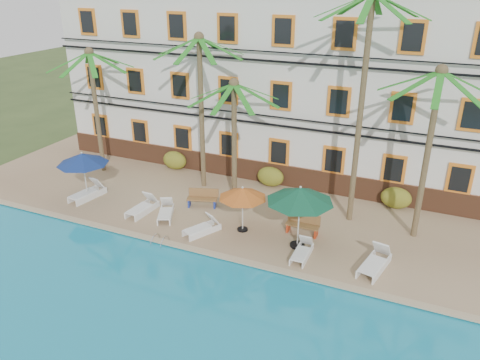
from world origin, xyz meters
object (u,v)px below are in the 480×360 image
at_px(palm_d, 363,84).
at_px(umbrella_blue, 82,159).
at_px(lounger_e, 302,251).
at_px(lounger_f, 375,262).
at_px(palm_b, 201,91).
at_px(lounger_b, 143,207).
at_px(palm_c, 234,121).
at_px(lounger_a, 88,192).
at_px(pool_ladder, 160,243).
at_px(lounger_d, 203,227).
at_px(bench_left, 202,198).
at_px(palm_a, 94,93).
at_px(palm_e, 431,130).
at_px(lounger_c, 166,212).
at_px(bench_right, 303,224).
at_px(umbrella_red, 243,193).
at_px(umbrella_green, 300,195).

height_order(palm_d, umbrella_blue, palm_d).
relative_size(lounger_e, lounger_f, 0.78).
height_order(palm_b, umbrella_blue, palm_b).
bearing_deg(lounger_b, umbrella_blue, 177.86).
bearing_deg(palm_c, lounger_e, -39.46).
relative_size(lounger_a, pool_ladder, 2.83).
xyz_separation_m(palm_c, lounger_d, (0.20, -3.94, -3.88)).
bearing_deg(palm_b, pool_ladder, -79.98).
bearing_deg(bench_left, umbrella_blue, -164.37).
height_order(palm_a, palm_b, palm_b).
relative_size(palm_a, palm_d, 0.69).
bearing_deg(palm_e, umbrella_blue, -169.75).
bearing_deg(umbrella_blue, pool_ladder, -21.00).
height_order(lounger_c, bench_right, bench_right).
height_order(lounger_b, lounger_f, lounger_f).
relative_size(lounger_b, bench_right, 1.29).
xyz_separation_m(lounger_d, lounger_f, (7.58, 0.22, 0.04)).
height_order(palm_a, pool_ladder, palm_a).
height_order(lounger_a, pool_ladder, lounger_a).
bearing_deg(lounger_a, lounger_f, -2.25).
relative_size(bench_right, pool_ladder, 2.02).
bearing_deg(umbrella_blue, bench_left, 15.63).
distance_m(palm_d, lounger_f, 7.41).
bearing_deg(lounger_f, palm_d, 115.25).
xyz_separation_m(palm_a, palm_d, (14.71, -0.22, 1.79)).
bearing_deg(umbrella_red, umbrella_green, -6.62).
height_order(lounger_d, lounger_e, lounger_d).
relative_size(umbrella_blue, umbrella_red, 1.18).
distance_m(palm_b, palm_d, 8.29).
distance_m(palm_d, lounger_b, 11.77).
height_order(palm_a, lounger_f, palm_a).
bearing_deg(bench_right, lounger_c, -170.03).
bearing_deg(palm_e, pool_ladder, -152.96).
xyz_separation_m(palm_c, lounger_c, (-2.14, -3.29, -3.88)).
xyz_separation_m(palm_d, pool_ladder, (-7.10, -5.50, -6.46)).
xyz_separation_m(palm_c, umbrella_red, (1.76, -3.00, -2.28)).
bearing_deg(umbrella_green, palm_a, 164.90).
bearing_deg(umbrella_green, umbrella_red, 173.38).
distance_m(palm_e, bench_left, 11.05).
xyz_separation_m(umbrella_green, lounger_d, (-4.27, -0.63, -2.17)).
height_order(palm_a, lounger_c, palm_a).
bearing_deg(lounger_b, lounger_a, 176.49).
bearing_deg(bench_right, umbrella_green, -84.30).
distance_m(palm_d, lounger_e, 7.50).
xyz_separation_m(palm_d, bench_right, (-1.66, -2.17, -5.99)).
xyz_separation_m(umbrella_green, pool_ladder, (-5.55, -2.17, -2.43)).
height_order(palm_c, pool_ladder, palm_c).
bearing_deg(lounger_f, palm_c, 154.45).
relative_size(lounger_a, lounger_f, 0.98).
xyz_separation_m(umbrella_blue, lounger_c, (4.80, -0.07, -1.94)).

